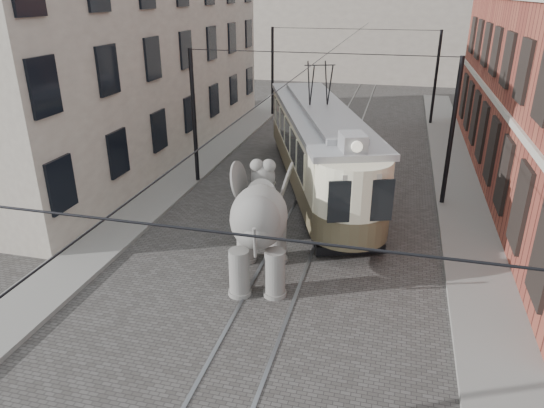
# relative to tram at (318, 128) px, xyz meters

# --- Properties ---
(ground) EXTENTS (120.00, 120.00, 0.00)m
(ground) POSITION_rel_tram_xyz_m (0.25, -6.99, -2.70)
(ground) COLOR #454240
(tram_rails) EXTENTS (1.54, 80.00, 0.02)m
(tram_rails) POSITION_rel_tram_xyz_m (0.25, -6.99, -2.69)
(tram_rails) COLOR slate
(tram_rails) RESTS_ON ground
(sidewalk_right) EXTENTS (2.00, 60.00, 0.15)m
(sidewalk_right) POSITION_rel_tram_xyz_m (6.25, -6.99, -2.63)
(sidewalk_right) COLOR slate
(sidewalk_right) RESTS_ON ground
(sidewalk_left) EXTENTS (2.00, 60.00, 0.15)m
(sidewalk_left) POSITION_rel_tram_xyz_m (-6.25, -6.99, -2.63)
(sidewalk_left) COLOR slate
(sidewalk_left) RESTS_ON ground
(stucco_building) EXTENTS (7.00, 24.00, 10.00)m
(stucco_building) POSITION_rel_tram_xyz_m (-10.75, 3.01, 2.30)
(stucco_building) COLOR gray
(stucco_building) RESTS_ON ground
(distant_block) EXTENTS (28.00, 10.00, 14.00)m
(distant_block) POSITION_rel_tram_xyz_m (0.25, 33.01, 4.30)
(distant_block) COLOR gray
(distant_block) RESTS_ON ground
(catenary) EXTENTS (11.00, 30.20, 6.00)m
(catenary) POSITION_rel_tram_xyz_m (0.05, -1.99, 0.30)
(catenary) COLOR black
(catenary) RESTS_ON ground
(tram) EXTENTS (7.24, 13.78, 5.41)m
(tram) POSITION_rel_tram_xyz_m (0.00, 0.00, 0.00)
(tram) COLOR beige
(tram) RESTS_ON ground
(elephant) EXTENTS (3.89, 5.71, 3.20)m
(elephant) POSITION_rel_tram_xyz_m (-0.35, -8.26, -1.10)
(elephant) COLOR slate
(elephant) RESTS_ON ground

